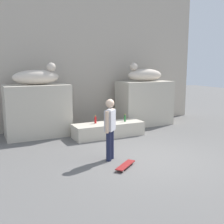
{
  "coord_description": "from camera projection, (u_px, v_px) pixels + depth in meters",
  "views": [
    {
      "loc": [
        -4.15,
        -6.26,
        2.58
      ],
      "look_at": [
        -0.41,
        1.39,
        1.1
      ],
      "focal_mm": 44.4,
      "sensor_mm": 36.0,
      "label": 1
    }
  ],
  "objects": [
    {
      "name": "ground_plane",
      "position": [
        147.0,
        157.0,
        7.78
      ],
      "size": [
        40.0,
        40.0,
        0.0
      ],
      "primitive_type": "plane",
      "color": "#605E5B"
    },
    {
      "name": "facade_wall",
      "position": [
        84.0,
        53.0,
        11.6
      ],
      "size": [
        10.63,
        0.6,
        6.07
      ],
      "primitive_type": "cube",
      "color": "#BCAF9D",
      "rests_on": "ground_plane"
    },
    {
      "name": "pedestal_left",
      "position": [
        37.0,
        111.0,
        9.9
      ],
      "size": [
        2.24,
        1.2,
        1.86
      ],
      "primitive_type": "cube",
      "color": "beige",
      "rests_on": "ground_plane"
    },
    {
      "name": "pedestal_right",
      "position": [
        144.0,
        103.0,
        11.86
      ],
      "size": [
        2.24,
        1.2,
        1.86
      ],
      "primitive_type": "cube",
      "color": "beige",
      "rests_on": "ground_plane"
    },
    {
      "name": "statue_reclining_left",
      "position": [
        37.0,
        77.0,
        9.71
      ],
      "size": [
        1.63,
        0.66,
        0.78
      ],
      "rotation": [
        0.0,
        0.0,
        -0.07
      ],
      "color": "beige",
      "rests_on": "pedestal_left"
    },
    {
      "name": "statue_reclining_right",
      "position": [
        144.0,
        75.0,
        11.63
      ],
      "size": [
        1.61,
        0.58,
        0.78
      ],
      "rotation": [
        0.0,
        0.0,
        3.13
      ],
      "color": "beige",
      "rests_on": "pedestal_right"
    },
    {
      "name": "ledge_block",
      "position": [
        108.0,
        130.0,
        9.97
      ],
      "size": [
        2.56,
        0.84,
        0.49
      ],
      "primitive_type": "cube",
      "color": "beige",
      "rests_on": "ground_plane"
    },
    {
      "name": "skater",
      "position": [
        110.0,
        127.0,
        7.41
      ],
      "size": [
        0.42,
        0.4,
        1.67
      ],
      "rotation": [
        0.0,
        0.0,
        0.76
      ],
      "color": "#1E233F",
      "rests_on": "ground_plane"
    },
    {
      "name": "skateboard",
      "position": [
        125.0,
        165.0,
        6.98
      ],
      "size": [
        0.76,
        0.64,
        0.08
      ],
      "rotation": [
        0.0,
        0.0,
        0.65
      ],
      "color": "maroon",
      "rests_on": "ground_plane"
    },
    {
      "name": "bottle_red",
      "position": [
        95.0,
        120.0,
        9.85
      ],
      "size": [
        0.08,
        0.08,
        0.28
      ],
      "color": "red",
      "rests_on": "ledge_block"
    },
    {
      "name": "bottle_green",
      "position": [
        125.0,
        119.0,
        10.17
      ],
      "size": [
        0.07,
        0.07,
        0.27
      ],
      "color": "#1E722D",
      "rests_on": "ledge_block"
    }
  ]
}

